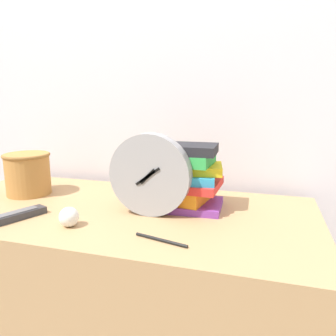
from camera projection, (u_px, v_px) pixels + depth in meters
wall_back at (153, 72)px, 1.29m from camera, size 6.00×0.04×2.40m
desk at (120, 313)px, 1.12m from camera, size 1.24×0.60×0.75m
desk_clock at (150, 175)px, 0.96m from camera, size 0.25×0.05×0.25m
book_stack at (183, 177)px, 1.03m from camera, size 0.25×0.20×0.20m
basket at (28, 172)px, 1.18m from camera, size 0.16×0.16×0.15m
tv_remote at (12, 217)px, 0.94m from camera, size 0.11×0.20×0.02m
crumpled_paper_ball at (69, 217)px, 0.89m from camera, size 0.05×0.05×0.05m
pen at (161, 240)px, 0.80m from camera, size 0.14×0.04×0.01m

